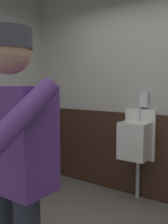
{
  "coord_description": "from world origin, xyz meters",
  "views": [
    {
      "loc": [
        0.95,
        -1.43,
        1.44
      ],
      "look_at": [
        -0.06,
        0.01,
        1.25
      ],
      "focal_mm": 39.25,
      "sensor_mm": 36.0,
      "label": 1
    }
  ],
  "objects": [
    {
      "name": "person",
      "position": [
        -0.12,
        -0.6,
        1.04
      ],
      "size": [
        0.7,
        0.6,
        1.73
      ],
      "color": "#2D3342",
      "rests_on": "ground_plane"
    },
    {
      "name": "wainscot_band_back",
      "position": [
        0.0,
        1.51,
        0.54
      ],
      "size": [
        3.88,
        0.03,
        1.09
      ],
      "primitive_type": "cube",
      "color": "#382319",
      "rests_on": "ground_plane"
    },
    {
      "name": "wall_back",
      "position": [
        0.0,
        1.59,
        1.41
      ],
      "size": [
        4.48,
        0.12,
        2.83
      ],
      "primitive_type": "cube",
      "color": "#B2B2AD",
      "rests_on": "ground_plane"
    },
    {
      "name": "soap_dispenser",
      "position": [
        -0.18,
        1.49,
        1.27
      ],
      "size": [
        0.1,
        0.07,
        0.18
      ],
      "primitive_type": "cube",
      "color": "silver"
    },
    {
      "name": "urinal_solo",
      "position": [
        -0.23,
        1.37,
        0.78
      ],
      "size": [
        0.4,
        0.34,
        1.24
      ],
      "color": "white",
      "rests_on": "ground_plane"
    }
  ]
}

